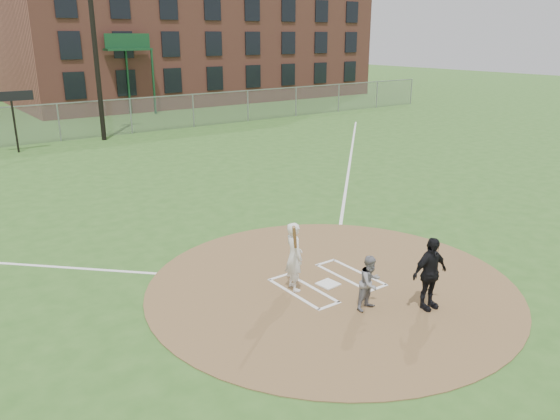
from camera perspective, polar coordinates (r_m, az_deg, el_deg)
ground at (r=12.66m, az=5.40°, el=-7.87°), size 140.00×140.00×0.00m
dirt_circle at (r=12.66m, az=5.40°, el=-7.82°), size 8.40×8.40×0.02m
home_plate at (r=12.65m, az=5.04°, el=-7.71°), size 0.47×0.47×0.03m
foul_line_first at (r=24.75m, az=7.30°, el=4.94°), size 17.04×17.04×0.01m
catcher at (r=11.49m, az=9.40°, el=-7.50°), size 0.62×0.51×1.17m
umpire at (r=11.69m, az=15.38°, el=-6.42°), size 0.94×0.45×1.56m
batters_boxes at (r=12.75m, az=4.95°, el=-7.53°), size 2.08×1.88×0.01m
batter_at_plate at (r=12.08m, az=1.49°, el=-4.84°), size 0.78×0.97×1.78m
outfield_fence at (r=31.73m, az=-22.09°, el=8.49°), size 56.08×0.08×2.03m
brick_warehouse at (r=52.15m, az=-9.75°, el=19.85°), size 30.00×17.17×15.00m
light_pole at (r=31.03m, az=-19.10°, el=19.04°), size 1.20×0.30×12.22m
scoreboard_sign at (r=29.29m, az=-26.25°, el=10.01°), size 2.00×0.10×2.93m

